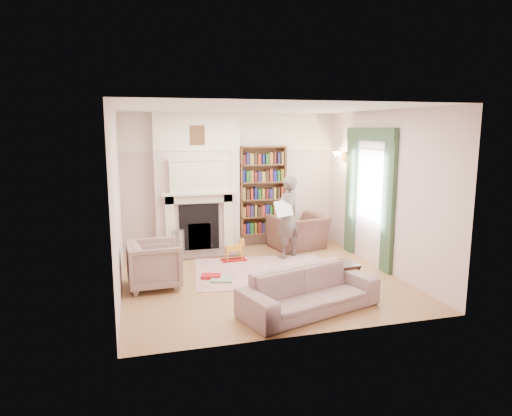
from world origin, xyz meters
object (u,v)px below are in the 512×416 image
object	(u,v)px
armchair_left	(155,265)
bookcase	(262,191)
man_reading	(287,217)
paraffin_heater	(178,244)
armchair_reading	(298,232)
coffee_table	(333,278)
rocking_horse	(234,251)
sofa	(309,291)

from	to	relation	value
armchair_left	bookcase	bearing A→B (deg)	-51.49
man_reading	paraffin_heater	size ratio (longest dim) A/B	2.91
bookcase	armchair_left	size ratio (longest dim) A/B	2.27
armchair_reading	coffee_table	bearing A→B (deg)	69.85
man_reading	rocking_horse	world-z (taller)	man_reading
armchair_left	coffee_table	distance (m)	2.80
armchair_reading	armchair_left	world-z (taller)	armchair_left
bookcase	sofa	world-z (taller)	bookcase
man_reading	coffee_table	world-z (taller)	man_reading
man_reading	coffee_table	size ratio (longest dim) A/B	2.28
armchair_reading	sofa	bearing A→B (deg)	60.70
man_reading	sofa	bearing A→B (deg)	47.40
armchair_reading	coffee_table	size ratio (longest dim) A/B	1.52
man_reading	paraffin_heater	distance (m)	2.18
coffee_table	armchair_left	bearing A→B (deg)	154.62
bookcase	sofa	distance (m)	3.80
bookcase	rocking_horse	world-z (taller)	bookcase
armchair_reading	rocking_horse	world-z (taller)	armchair_reading
sofa	man_reading	distance (m)	2.69
man_reading	coffee_table	distance (m)	2.07
coffee_table	rocking_horse	xyz separation A→B (m)	(-1.12, 2.00, -0.01)
sofa	rocking_horse	xyz separation A→B (m)	(-0.50, 2.59, -0.08)
sofa	rocking_horse	bearing A→B (deg)	83.17
armchair_left	paraffin_heater	xyz separation A→B (m)	(0.53, 1.58, -0.10)
armchair_left	paraffin_heater	size ratio (longest dim) A/B	1.48
armchair_reading	paraffin_heater	xyz separation A→B (m)	(-2.49, -0.06, -0.07)
sofa	coffee_table	world-z (taller)	sofa
armchair_reading	paraffin_heater	bearing A→B (deg)	-10.21
armchair_left	rocking_horse	size ratio (longest dim) A/B	1.70
paraffin_heater	rocking_horse	size ratio (longest dim) A/B	1.15
sofa	armchair_left	bearing A→B (deg)	124.87
paraffin_heater	rocking_horse	world-z (taller)	paraffin_heater
man_reading	paraffin_heater	world-z (taller)	man_reading
sofa	armchair_reading	bearing A→B (deg)	54.59
man_reading	armchair_reading	bearing A→B (deg)	-157.07
armchair_reading	sofa	size ratio (longest dim) A/B	0.54
man_reading	coffee_table	bearing A→B (deg)	61.49
armchair_reading	armchair_left	xyz separation A→B (m)	(-3.02, -1.64, 0.02)
coffee_table	man_reading	bearing A→B (deg)	86.16
rocking_horse	man_reading	bearing A→B (deg)	-4.66
bookcase	paraffin_heater	distance (m)	2.14
armchair_left	man_reading	size ratio (longest dim) A/B	0.51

